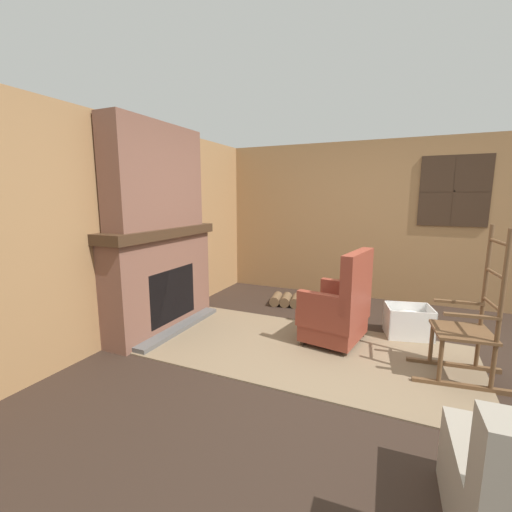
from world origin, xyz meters
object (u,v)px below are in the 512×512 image
at_px(oil_lamp_vase, 131,222).
at_px(storage_case, 165,220).
at_px(firewood_stack, 286,300).
at_px(armchair, 339,310).
at_px(laundry_basket, 408,321).
at_px(rocking_chair, 468,331).

distance_m(oil_lamp_vase, storage_case, 0.55).
bearing_deg(firewood_stack, storage_case, -130.65).
xyz_separation_m(armchair, storage_case, (-2.08, -0.27, 0.93)).
bearing_deg(firewood_stack, armchair, -47.27).
distance_m(laundry_basket, storage_case, 3.10).
height_order(laundry_basket, oil_lamp_vase, oil_lamp_vase).
relative_size(armchair, laundry_basket, 1.84).
xyz_separation_m(oil_lamp_vase, storage_case, (0.00, 0.55, -0.02)).
height_order(laundry_basket, storage_case, storage_case).
bearing_deg(oil_lamp_vase, storage_case, 89.99).
relative_size(firewood_stack, storage_case, 1.94).
distance_m(armchair, storage_case, 2.30).
height_order(firewood_stack, laundry_basket, laundry_basket).
distance_m(rocking_chair, laundry_basket, 0.96).
bearing_deg(armchair, firewood_stack, -37.58).
xyz_separation_m(firewood_stack, laundry_basket, (1.67, -0.55, 0.11)).
xyz_separation_m(armchair, rocking_chair, (1.17, -0.31, 0.07)).
bearing_deg(laundry_basket, oil_lamp_vase, -154.82).
xyz_separation_m(laundry_basket, storage_case, (-2.79, -0.76, 1.12)).
relative_size(rocking_chair, laundry_basket, 2.41).
bearing_deg(laundry_basket, rocking_chair, -60.27).
bearing_deg(storage_case, armchair, 7.28).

